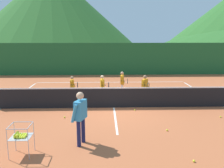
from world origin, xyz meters
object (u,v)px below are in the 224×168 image
(student_1, at_px, (103,85))
(tennis_ball_3, at_px, (167,130))
(tennis_ball_2, at_px, (135,110))
(tennis_net, at_px, (114,97))
(student_0, at_px, (73,85))
(student_2, at_px, (122,81))
(tennis_ball_1, at_px, (65,117))
(student_3, at_px, (145,85))
(tennis_ball_0, at_px, (221,117))
(instructor, at_px, (80,113))
(tennis_ball_4, at_px, (194,161))
(ball_cart, at_px, (20,136))

(student_1, relative_size, tennis_ball_3, 19.47)
(tennis_ball_2, bearing_deg, tennis_net, 152.16)
(student_0, xyz_separation_m, student_2, (2.69, 0.65, 0.08))
(tennis_net, height_order, tennis_ball_1, tennis_net)
(tennis_net, height_order, student_3, student_3)
(student_2, bearing_deg, tennis_ball_0, -45.44)
(tennis_ball_1, bearing_deg, instructor, -69.78)
(instructor, distance_m, tennis_ball_0, 6.09)
(tennis_ball_0, relative_size, tennis_ball_2, 1.00)
(tennis_net, relative_size, student_2, 8.18)
(tennis_ball_3, bearing_deg, tennis_ball_0, 27.50)
(student_3, height_order, tennis_ball_4, student_3)
(ball_cart, bearing_deg, tennis_ball_2, 46.91)
(student_3, distance_m, tennis_ball_0, 3.99)
(student_1, height_order, student_2, student_2)
(instructor, height_order, student_0, instructor)
(student_0, distance_m, ball_cart, 6.20)
(student_2, distance_m, tennis_ball_3, 5.40)
(tennis_net, distance_m, tennis_ball_4, 5.45)
(student_1, distance_m, tennis_ball_3, 4.87)
(student_3, xyz_separation_m, tennis_ball_3, (0.13, -4.18, -0.76))
(tennis_net, relative_size, tennis_ball_1, 163.33)
(ball_cart, height_order, tennis_ball_4, ball_cart)
(student_3, height_order, tennis_ball_1, student_3)
(student_0, bearing_deg, student_1, -11.96)
(instructor, height_order, ball_cart, instructor)
(instructor, bearing_deg, student_0, 99.73)
(ball_cart, height_order, tennis_ball_3, ball_cart)
(tennis_ball_0, height_order, tennis_ball_1, same)
(tennis_net, xyz_separation_m, student_2, (0.57, 2.31, 0.32))
(student_2, relative_size, tennis_ball_1, 19.97)
(student_1, height_order, tennis_ball_1, student_1)
(tennis_net, xyz_separation_m, tennis_ball_0, (4.37, -1.56, -0.47))
(student_1, relative_size, tennis_ball_0, 19.47)
(tennis_net, xyz_separation_m, ball_cart, (-2.82, -4.50, 0.09))
(student_3, height_order, tennis_ball_0, student_3)
(ball_cart, relative_size, tennis_ball_2, 13.22)
(student_0, relative_size, tennis_ball_1, 18.06)
(tennis_ball_3, height_order, tennis_ball_4, same)
(tennis_ball_0, bearing_deg, student_0, 153.69)
(instructor, distance_m, student_2, 6.41)
(tennis_ball_0, bearing_deg, student_2, 134.56)
(instructor, xyz_separation_m, ball_cart, (-1.63, -0.65, -0.42))
(tennis_ball_4, bearing_deg, tennis_ball_2, 102.73)
(instructor, bearing_deg, student_3, 61.01)
(tennis_ball_1, bearing_deg, tennis_ball_4, -42.19)
(tennis_ball_4, bearing_deg, student_3, 92.76)
(student_0, bearing_deg, tennis_ball_4, -58.66)
(student_2, height_order, tennis_ball_1, student_2)
(tennis_ball_3, bearing_deg, tennis_ball_2, 109.60)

